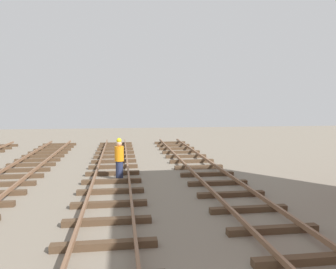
{
  "coord_description": "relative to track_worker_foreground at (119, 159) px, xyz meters",
  "views": [
    {
      "loc": [
        -3.02,
        -2.92,
        3.48
      ],
      "look_at": [
        -1.05,
        10.91,
        2.06
      ],
      "focal_mm": 35.45,
      "sensor_mm": 36.0,
      "label": 1
    }
  ],
  "objects": [
    {
      "name": "track_worker_foreground",
      "position": [
        0.0,
        0.0,
        0.0
      ],
      "size": [
        0.4,
        0.4,
        1.87
      ],
      "color": "#262D4C",
      "rests_on": "ground"
    }
  ]
}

